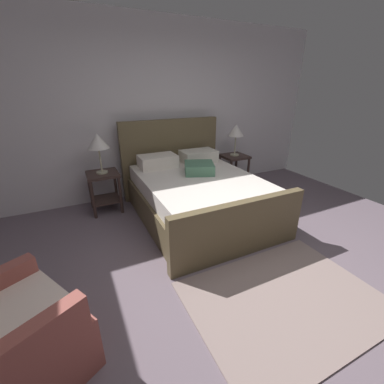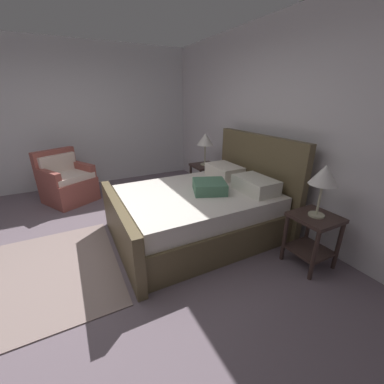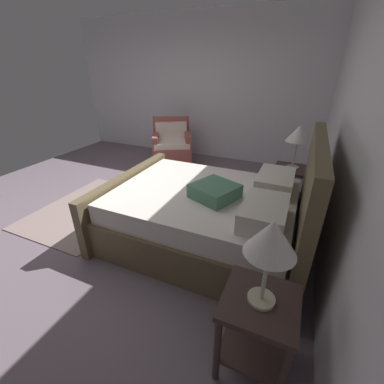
{
  "view_description": "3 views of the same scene",
  "coord_description": "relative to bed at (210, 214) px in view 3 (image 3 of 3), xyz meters",
  "views": [
    {
      "loc": [
        -1.48,
        -1.46,
        1.76
      ],
      "look_at": [
        -0.24,
        1.1,
        0.56
      ],
      "focal_mm": 23.61,
      "sensor_mm": 36.0,
      "label": 1
    },
    {
      "loc": [
        2.58,
        0.04,
        1.76
      ],
      "look_at": [
        -0.08,
        1.42,
        0.58
      ],
      "focal_mm": 22.79,
      "sensor_mm": 36.0,
      "label": 2
    },
    {
      "loc": [
        2.27,
        2.29,
        1.82
      ],
      "look_at": [
        0.04,
        1.3,
        0.6
      ],
      "focal_mm": 23.7,
      "sensor_mm": 36.0,
      "label": 3
    }
  ],
  "objects": [
    {
      "name": "nightstand_right",
      "position": [
        1.15,
        0.73,
        0.05
      ],
      "size": [
        0.44,
        0.44,
        0.6
      ],
      "color": "#3A2925",
      "rests_on": "ground"
    },
    {
      "name": "nightstand_left",
      "position": [
        -1.15,
        0.73,
        0.05
      ],
      "size": [
        0.44,
        0.44,
        0.6
      ],
      "color": "#3A2925",
      "rests_on": "ground"
    },
    {
      "name": "table_lamp_left",
      "position": [
        -1.15,
        0.73,
        0.69
      ],
      "size": [
        0.29,
        0.29,
        0.56
      ],
      "color": "#B7B293",
      "rests_on": "nightstand_left"
    },
    {
      "name": "wall_back",
      "position": [
        -0.01,
        1.19,
        1.02
      ],
      "size": [
        5.86,
        0.12,
        2.74
      ],
      "primitive_type": "cube",
      "color": "silver",
      "rests_on": "ground"
    },
    {
      "name": "ground_plane",
      "position": [
        -0.01,
        -1.51,
        -0.37
      ],
      "size": [
        5.74,
        5.27,
        0.02
      ],
      "primitive_type": "cube",
      "color": "slate"
    },
    {
      "name": "armchair",
      "position": [
        -2.06,
        -1.56,
        -0.01
      ],
      "size": [
        0.99,
        0.98,
        0.9
      ],
      "color": "#984C44",
      "rests_on": "ground"
    },
    {
      "name": "table_lamp_right",
      "position": [
        1.15,
        0.73,
        0.68
      ],
      "size": [
        0.28,
        0.28,
        0.55
      ],
      "color": "#B7B293",
      "rests_on": "nightstand_right"
    },
    {
      "name": "area_rug",
      "position": [
        -0.0,
        -1.79,
        -0.35
      ],
      "size": [
        1.69,
        1.24,
        0.01
      ],
      "primitive_type": "cube",
      "rotation": [
        0.0,
        0.0,
        0.0
      ],
      "color": "gray",
      "rests_on": "ground"
    },
    {
      "name": "wall_side_left",
      "position": [
        -2.94,
        -1.51,
        1.02
      ],
      "size": [
        0.12,
        5.39,
        2.74
      ],
      "primitive_type": "cube",
      "color": "silver",
      "rests_on": "ground"
    },
    {
      "name": "bed",
      "position": [
        0.0,
        0.0,
        0.0
      ],
      "size": [
        1.66,
        2.1,
        1.27
      ],
      "color": "brown",
      "rests_on": "ground"
    }
  ]
}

